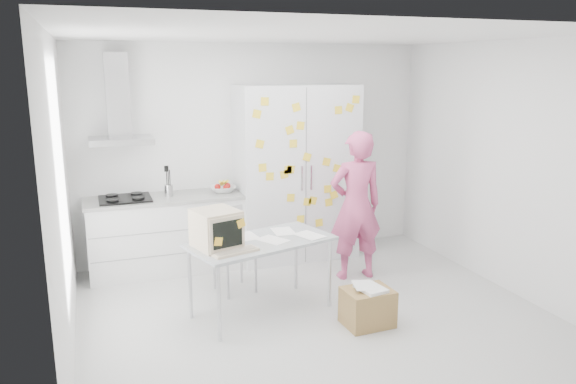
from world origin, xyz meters
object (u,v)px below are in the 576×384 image
object	(u,v)px
desk	(234,236)
cardboard_box	(368,306)
chair	(231,244)
person	(356,206)

from	to	relation	value
desk	cardboard_box	xyz separation A→B (m)	(1.15, -0.57, -0.66)
desk	chair	bearing A→B (deg)	62.33
person	chair	bearing A→B (deg)	-1.50
chair	cardboard_box	distance (m)	1.68
desk	person	bearing A→B (deg)	4.79
desk	cardboard_box	distance (m)	1.45
desk	chair	world-z (taller)	desk
desk	cardboard_box	bearing A→B (deg)	-42.28
person	cardboard_box	xyz separation A→B (m)	(-0.44, -1.17, -0.67)
person	cardboard_box	distance (m)	1.42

